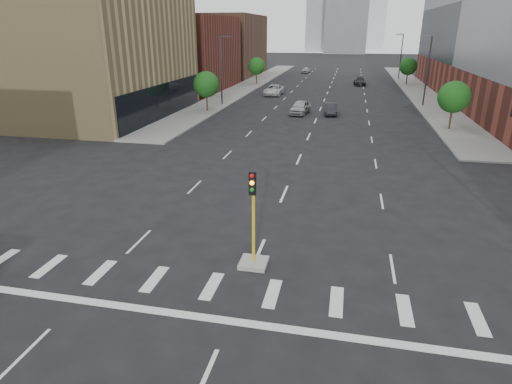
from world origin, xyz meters
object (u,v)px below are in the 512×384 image
(car_distant, at_px, (306,70))
(median_traffic_signal, at_px, (253,246))
(car_near_left, at_px, (300,107))
(car_mid_right, at_px, (331,109))
(car_deep_right, at_px, (360,81))
(car_far_left, at_px, (274,90))

(car_distant, bearing_deg, median_traffic_signal, -77.83)
(median_traffic_signal, bearing_deg, car_distant, 94.45)
(car_near_left, bearing_deg, car_distant, 103.16)
(car_mid_right, relative_size, car_distant, 1.02)
(car_deep_right, xyz_separation_m, car_distant, (-12.47, 22.66, -0.03))
(car_near_left, relative_size, car_deep_right, 0.97)
(median_traffic_signal, xyz_separation_m, car_far_left, (-8.25, 52.62, -0.19))
(car_far_left, bearing_deg, car_deep_right, 51.87)
(car_distant, bearing_deg, car_deep_right, -53.47)
(car_far_left, height_order, car_distant, car_far_left)
(median_traffic_signal, distance_m, car_mid_right, 37.24)
(car_near_left, bearing_deg, median_traffic_signal, -78.55)
(car_near_left, relative_size, car_mid_right, 1.17)
(car_near_left, relative_size, car_far_left, 0.85)
(median_traffic_signal, xyz_separation_m, car_mid_right, (1.50, 37.21, -0.29))
(car_far_left, bearing_deg, car_distant, 90.06)
(car_far_left, height_order, car_deep_right, car_far_left)
(car_mid_right, bearing_deg, car_near_left, -179.68)
(car_mid_right, height_order, car_far_left, car_far_left)
(car_near_left, distance_m, car_deep_right, 32.87)
(car_mid_right, distance_m, car_distant, 55.03)
(median_traffic_signal, bearing_deg, car_mid_right, 87.69)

